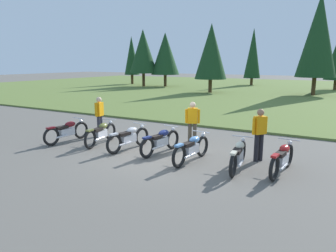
# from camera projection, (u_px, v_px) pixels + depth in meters

# --- Properties ---
(ground_plane) EXTENTS (140.00, 140.00, 0.00)m
(ground_plane) POSITION_uv_depth(u_px,v_px,m) (159.00, 155.00, 10.50)
(ground_plane) COLOR #605B54
(grass_moorland) EXTENTS (80.00, 44.00, 0.10)m
(grass_moorland) POSITION_uv_depth(u_px,v_px,m) (288.00, 91.00, 33.51)
(grass_moorland) COLOR #5B7033
(grass_moorland) RESTS_ON ground
(forest_treeline) EXTENTS (44.62, 28.90, 9.08)m
(forest_treeline) POSITION_uv_depth(u_px,v_px,m) (330.00, 51.00, 32.74)
(forest_treeline) COLOR #47331E
(forest_treeline) RESTS_ON ground
(motorcycle_maroon) EXTENTS (0.62, 2.10, 0.88)m
(motorcycle_maroon) POSITION_uv_depth(u_px,v_px,m) (67.00, 131.00, 12.18)
(motorcycle_maroon) COLOR black
(motorcycle_maroon) RESTS_ON ground
(motorcycle_olive) EXTENTS (0.66, 2.09, 0.88)m
(motorcycle_olive) POSITION_uv_depth(u_px,v_px,m) (101.00, 133.00, 11.83)
(motorcycle_olive) COLOR black
(motorcycle_olive) RESTS_ON ground
(motorcycle_silver) EXTENTS (0.62, 2.09, 0.88)m
(motorcycle_silver) POSITION_uv_depth(u_px,v_px,m) (129.00, 138.00, 11.10)
(motorcycle_silver) COLOR black
(motorcycle_silver) RESTS_ON ground
(motorcycle_navy) EXTENTS (0.62, 2.09, 0.88)m
(motorcycle_navy) POSITION_uv_depth(u_px,v_px,m) (161.00, 141.00, 10.66)
(motorcycle_navy) COLOR black
(motorcycle_navy) RESTS_ON ground
(motorcycle_sky_blue) EXTENTS (0.62, 2.10, 0.88)m
(motorcycle_sky_blue) POSITION_uv_depth(u_px,v_px,m) (192.00, 148.00, 9.74)
(motorcycle_sky_blue) COLOR black
(motorcycle_sky_blue) RESTS_ON ground
(motorcycle_cream) EXTENTS (0.62, 2.10, 0.88)m
(motorcycle_cream) POSITION_uv_depth(u_px,v_px,m) (238.00, 155.00, 9.03)
(motorcycle_cream) COLOR black
(motorcycle_cream) RESTS_ON ground
(motorcycle_red) EXTENTS (0.62, 2.10, 0.88)m
(motorcycle_red) POSITION_uv_depth(u_px,v_px,m) (282.00, 158.00, 8.72)
(motorcycle_red) COLOR black
(motorcycle_red) RESTS_ON ground
(rider_with_back_turned) EXTENTS (0.40, 0.45, 1.67)m
(rider_with_back_turned) POSITION_uv_depth(u_px,v_px,m) (259.00, 132.00, 9.71)
(rider_with_back_turned) COLOR black
(rider_with_back_turned) RESTS_ON ground
(rider_near_row_end) EXTENTS (0.29, 0.54, 1.67)m
(rider_near_row_end) POSITION_uv_depth(u_px,v_px,m) (99.00, 114.00, 13.01)
(rider_near_row_end) COLOR #2D2D38
(rider_near_row_end) RESTS_ON ground
(rider_checking_bike) EXTENTS (0.51, 0.34, 1.67)m
(rider_checking_bike) POSITION_uv_depth(u_px,v_px,m) (192.00, 121.00, 11.43)
(rider_checking_bike) COLOR #4C4233
(rider_checking_bike) RESTS_ON ground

